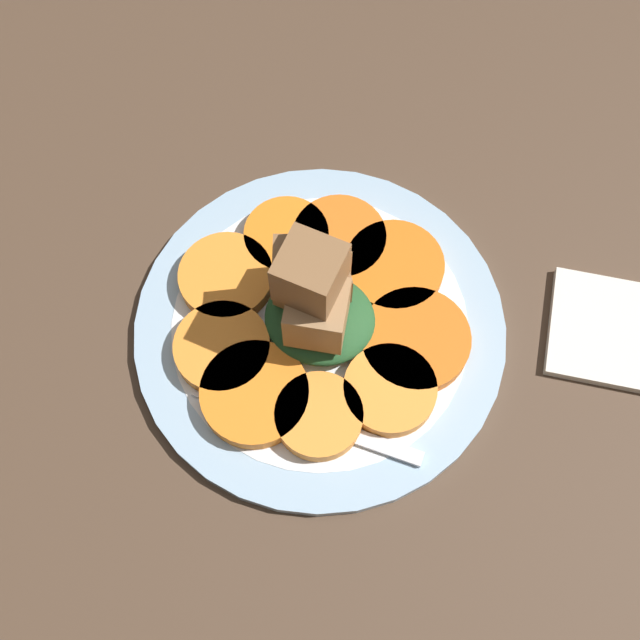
# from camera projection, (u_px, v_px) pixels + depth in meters

# --- Properties ---
(table_slab) EXTENTS (1.20, 1.20, 0.02)m
(table_slab) POSITION_uv_depth(u_px,v_px,m) (320.00, 335.00, 0.64)
(table_slab) COLOR #4C3828
(table_slab) RESTS_ON ground
(plate) EXTENTS (0.29, 0.29, 0.01)m
(plate) POSITION_uv_depth(u_px,v_px,m) (320.00, 328.00, 0.62)
(plate) COLOR #99B7D1
(plate) RESTS_ON table_slab
(carrot_slice_0) EXTENTS (0.07, 0.07, 0.01)m
(carrot_slice_0) POSITION_uv_depth(u_px,v_px,m) (337.00, 239.00, 0.64)
(carrot_slice_0) COLOR orange
(carrot_slice_0) RESTS_ON plate
(carrot_slice_1) EXTENTS (0.07, 0.07, 0.01)m
(carrot_slice_1) POSITION_uv_depth(u_px,v_px,m) (287.00, 237.00, 0.64)
(carrot_slice_1) COLOR orange
(carrot_slice_1) RESTS_ON plate
(carrot_slice_2) EXTENTS (0.07, 0.07, 0.01)m
(carrot_slice_2) POSITION_uv_depth(u_px,v_px,m) (226.00, 277.00, 0.63)
(carrot_slice_2) COLOR orange
(carrot_slice_2) RESTS_ON plate
(carrot_slice_3) EXTENTS (0.07, 0.07, 0.01)m
(carrot_slice_3) POSITION_uv_depth(u_px,v_px,m) (222.00, 348.00, 0.60)
(carrot_slice_3) COLOR orange
(carrot_slice_3) RESTS_ON plate
(carrot_slice_4) EXTENTS (0.08, 0.08, 0.01)m
(carrot_slice_4) POSITION_uv_depth(u_px,v_px,m) (255.00, 394.00, 0.59)
(carrot_slice_4) COLOR orange
(carrot_slice_4) RESTS_ON plate
(carrot_slice_5) EXTENTS (0.06, 0.06, 0.01)m
(carrot_slice_5) POSITION_uv_depth(u_px,v_px,m) (319.00, 416.00, 0.58)
(carrot_slice_5) COLOR orange
(carrot_slice_5) RESTS_ON plate
(carrot_slice_6) EXTENTS (0.07, 0.07, 0.01)m
(carrot_slice_6) POSITION_uv_depth(u_px,v_px,m) (390.00, 390.00, 0.59)
(carrot_slice_6) COLOR orange
(carrot_slice_6) RESTS_ON plate
(carrot_slice_7) EXTENTS (0.08, 0.08, 0.01)m
(carrot_slice_7) POSITION_uv_depth(u_px,v_px,m) (416.00, 337.00, 0.61)
(carrot_slice_7) COLOR orange
(carrot_slice_7) RESTS_ON plate
(carrot_slice_8) EXTENTS (0.08, 0.08, 0.01)m
(carrot_slice_8) POSITION_uv_depth(u_px,v_px,m) (394.00, 267.00, 0.63)
(carrot_slice_8) COLOR orange
(carrot_slice_8) RESTS_ON plate
(center_pile) EXTENTS (0.08, 0.08, 0.11)m
(center_pile) POSITION_uv_depth(u_px,v_px,m) (315.00, 296.00, 0.58)
(center_pile) COLOR #235128
(center_pile) RESTS_ON plate
(fork) EXTENTS (0.18, 0.04, 0.00)m
(fork) POSITION_uv_depth(u_px,v_px,m) (302.00, 418.00, 0.59)
(fork) COLOR silver
(fork) RESTS_ON plate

